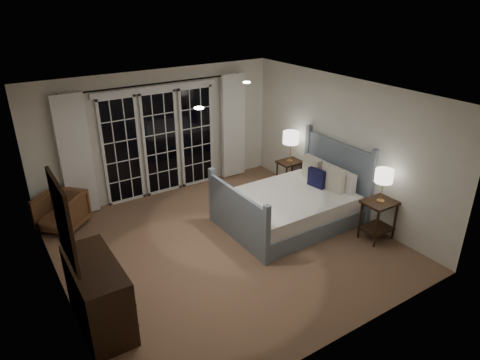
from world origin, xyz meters
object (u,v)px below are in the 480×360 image
nightstand_right (289,171)px  lamp_left (384,176)px  armchair (61,211)px  dresser (98,294)px  nightstand_left (378,214)px  lamp_right (291,138)px  bed (292,205)px

nightstand_right → lamp_left: 2.45m
lamp_left → armchair: (-4.35, 3.24, -0.82)m
armchair → dresser: bearing=-45.6°
nightstand_left → nightstand_right: 2.34m
lamp_right → dresser: (-4.48, -1.82, -0.68)m
nightstand_right → lamp_left: (-0.01, -2.34, 0.74)m
lamp_right → armchair: size_ratio=0.88×
lamp_left → lamp_right: 2.34m
nightstand_left → nightstand_right: bearing=89.8°
lamp_right → dresser: bearing=-157.9°
nightstand_left → dresser: size_ratio=0.55×
lamp_left → armchair: size_ratio=0.78×
armchair → dresser: (-0.13, -2.73, 0.12)m
bed → nightstand_left: size_ratio=3.25×
nightstand_right → lamp_right: bearing=0.0°
nightstand_right → dresser: (-4.48, -1.82, 0.04)m
bed → lamp_right: 1.61m
bed → dresser: bed is taller
lamp_right → armchair: lamp_right is taller
bed → nightstand_left: 1.48m
bed → armchair: size_ratio=3.16×
lamp_right → dresser: size_ratio=0.50×
bed → nightstand_left: (0.83, -1.22, 0.13)m
bed → dresser: 3.71m
nightstand_left → lamp_right: 2.43m
nightstand_left → lamp_right: lamp_right is taller
nightstand_right → lamp_right: (0.00, 0.00, 0.72)m
bed → nightstand_left: bed is taller
nightstand_right → armchair: (-4.35, 0.90, -0.08)m
nightstand_right → armchair: size_ratio=0.86×
armchair → bed: bearing=17.2°
lamp_right → nightstand_right: bearing=180.0°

